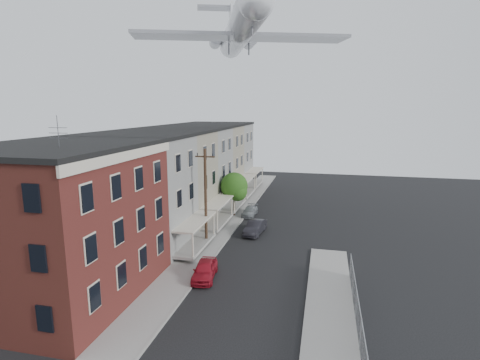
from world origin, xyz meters
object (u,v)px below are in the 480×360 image
object	(u,v)px
car_near	(205,270)
car_far	(250,211)
street_tree	(235,187)
car_mid	(255,227)
utility_pole	(206,196)
airplane	(239,31)

from	to	relation	value
car_near	car_far	xyz separation A→B (m)	(0.00, 17.05, -0.13)
street_tree	car_mid	size ratio (longest dim) A/B	1.26
car_far	car_mid	bearing A→B (deg)	-73.15
car_far	street_tree	bearing A→B (deg)	-160.41
utility_pole	street_tree	distance (m)	10.00
street_tree	airplane	xyz separation A→B (m)	(0.18, 1.42, 17.53)
car_mid	utility_pole	bearing A→B (deg)	-125.82
car_near	airplane	bearing A→B (deg)	87.03
car_mid	airplane	size ratio (longest dim) A/B	0.16
car_mid	car_near	bearing A→B (deg)	-93.31
airplane	car_near	bearing A→B (deg)	-85.24
street_tree	car_far	xyz separation A→B (m)	(1.67, 0.57, -2.92)
car_near	car_mid	bearing A→B (deg)	72.79
utility_pole	car_mid	distance (m)	6.94
utility_pole	car_far	distance (m)	11.45
car_near	car_mid	world-z (taller)	car_mid
car_near	car_mid	xyz separation A→B (m)	(1.80, 10.78, 0.01)
utility_pole	car_mid	xyz separation A→B (m)	(3.80, 4.22, -3.99)
car_near	car_far	world-z (taller)	car_near
utility_pole	airplane	xyz separation A→B (m)	(0.51, 11.35, 16.30)
street_tree	car_near	size ratio (longest dim) A/B	1.33
car_far	airplane	xyz separation A→B (m)	(-1.49, 0.86, 20.44)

